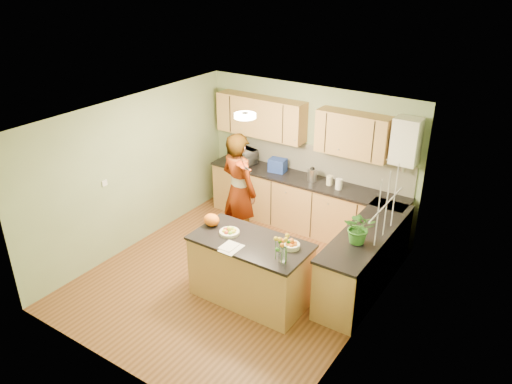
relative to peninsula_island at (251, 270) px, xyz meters
The scene contains 28 objects.
floor 0.72m from the peninsula_island, 149.25° to the left, with size 4.50×4.50×0.00m, color brown.
ceiling 2.10m from the peninsula_island, 149.25° to the left, with size 4.00×4.50×0.02m, color silver.
wall_back 2.69m from the peninsula_island, 100.58° to the left, with size 4.00×0.02×2.50m, color gray.
wall_front 2.17m from the peninsula_island, 103.50° to the right, with size 4.00×0.02×2.50m, color gray.
wall_left 2.61m from the peninsula_island, behind, with size 0.02×4.50×2.50m, color gray.
wall_right 1.74m from the peninsula_island, 10.43° to the left, with size 0.02×4.50×2.50m, color gray.
back_counter 2.26m from the peninsula_island, 99.48° to the left, with size 3.64×0.62×0.94m.
right_counter 1.67m from the peninsula_island, 42.68° to the left, with size 0.62×2.24×0.94m.
splashback 2.65m from the peninsula_island, 98.43° to the left, with size 3.60×0.02×0.52m, color white.
upper_cabinets 2.81m from the peninsula_island, 105.36° to the left, with size 3.20×0.34×0.70m.
boiler 3.03m from the peninsula_island, 62.63° to the left, with size 0.40×0.30×0.86m.
window_right 2.06m from the peninsula_island, 30.10° to the left, with size 0.01×1.30×1.05m.
light_switch 2.61m from the peninsula_island, behind, with size 0.02×0.09×0.09m, color white.
ceiling_lamp 2.13m from the peninsula_island, 129.12° to the left, with size 0.30×0.30×0.07m.
peninsula_island is the anchor object (origin of this frame).
fruit_dish 0.62m from the peninsula_island, behind, with size 0.28×0.28×0.10m.
orange_bowl 0.77m from the peninsula_island, 15.26° to the left, with size 0.22×0.22×0.13m.
flower_vase 0.98m from the peninsula_island, 16.70° to the right, with size 0.23×0.23×0.42m.
orange_bag 0.90m from the peninsula_island, behind, with size 0.24×0.20×0.18m, color orange.
papers 0.57m from the peninsula_island, 108.43° to the right, with size 0.23×0.31×0.01m, color silver.
violinist 1.61m from the peninsula_island, 131.10° to the left, with size 0.71×0.47×1.96m, color tan.
violin 1.64m from the peninsula_island, 130.82° to the left, with size 0.54×0.22×0.11m, color #4A1504, non-canonical shape.
microwave 2.88m from the peninsula_island, 127.12° to the left, with size 0.50×0.34×0.28m, color white.
blue_box 2.51m from the peninsula_island, 112.74° to the left, with size 0.29×0.22×0.24m, color navy.
kettle 2.32m from the peninsula_island, 96.13° to the left, with size 0.16×0.16×0.30m.
jar_cream 2.31m from the peninsula_island, 87.99° to the left, with size 0.10×0.10×0.16m, color beige.
jar_white 2.26m from the peninsula_island, 82.64° to the left, with size 0.11×0.11×0.18m, color white.
potted_plant 1.61m from the peninsula_island, 31.97° to the left, with size 0.41×0.36×0.46m, color #327326.
Camera 1 is at (3.74, -5.06, 4.42)m, focal length 35.00 mm.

